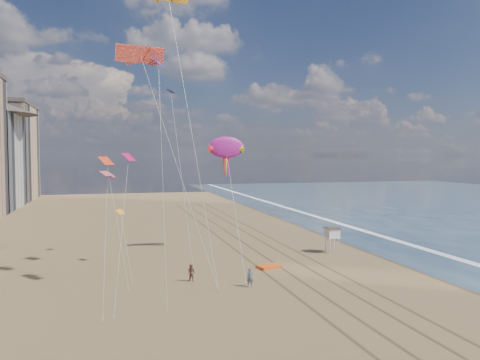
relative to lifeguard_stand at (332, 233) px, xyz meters
name	(u,v)px	position (x,y,z in m)	size (l,w,h in m)	color
ground	(373,341)	(-10.31, -26.79, -2.53)	(260.00, 260.00, 0.00)	brown
wet_sand	(344,233)	(8.69, 13.21, -2.53)	(260.00, 260.00, 0.00)	#42301E
foam	(368,232)	(12.89, 13.21, -2.52)	(260.00, 260.00, 0.00)	white
tracks	(266,251)	(-7.76, 3.21, -2.52)	(7.68, 120.00, 0.01)	brown
lifeguard_stand	(332,233)	(0.00, 0.00, 0.00)	(1.82, 1.82, 3.28)	white
grounded_kite	(269,267)	(-10.38, -5.59, -2.39)	(2.49, 1.58, 0.28)	#FE5A15
show_kite	(226,148)	(-12.67, 5.01, 10.88)	(4.60, 8.43, 20.18)	#AD1A87
kite_flyer_a	(250,277)	(-14.53, -12.18, -1.64)	(0.65, 0.43, 1.78)	#525769
kite_flyer_b	(191,273)	(-19.58, -8.91, -1.66)	(0.84, 0.66, 1.73)	brown
small_kites	(128,142)	(-25.32, -4.40, 11.28)	(9.09, 12.68, 15.77)	#FF9E1A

